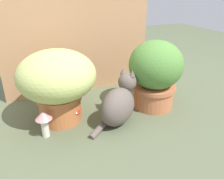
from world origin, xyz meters
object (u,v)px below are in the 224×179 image
object	(u,v)px
grass_planter	(57,81)
leafy_planter	(155,73)
mushroom_ornament_pink	(44,119)
cat	(119,104)
mushroom_ornament_red	(75,111)

from	to	relation	value
grass_planter	leafy_planter	world-z (taller)	leafy_planter
grass_planter	mushroom_ornament_pink	xyz separation A→B (m)	(-0.11, -0.13, -0.15)
cat	mushroom_ornament_red	xyz separation A→B (m)	(-0.24, 0.09, -0.04)
mushroom_ornament_red	grass_planter	bearing A→B (deg)	135.50
mushroom_ornament_red	mushroom_ornament_pink	size ratio (longest dim) A/B	0.75
grass_planter	leafy_planter	size ratio (longest dim) A/B	0.99
grass_planter	mushroom_ornament_red	size ratio (longest dim) A/B	3.83
grass_planter	cat	distance (m)	0.38
mushroom_ornament_red	mushroom_ornament_pink	world-z (taller)	mushroom_ornament_pink
leafy_planter	mushroom_ornament_pink	bearing A→B (deg)	-174.56
grass_planter	cat	xyz separation A→B (m)	(0.31, -0.16, -0.13)
leafy_planter	mushroom_ornament_pink	size ratio (longest dim) A/B	2.89
cat	mushroom_ornament_pink	bearing A→B (deg)	176.59
grass_planter	cat	world-z (taller)	grass_planter
grass_planter	mushroom_ornament_red	world-z (taller)	grass_planter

